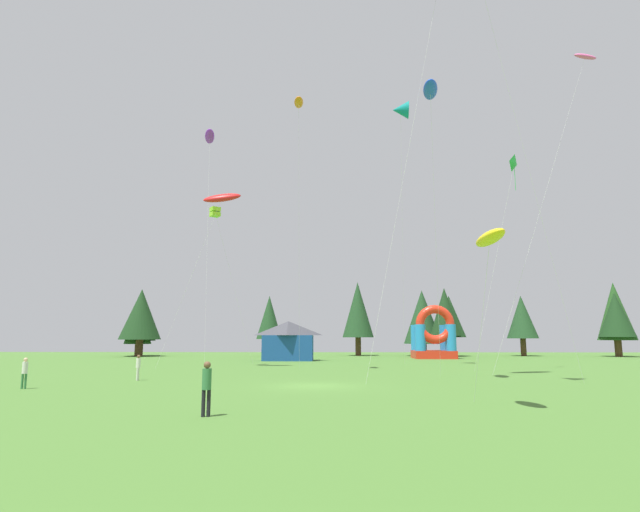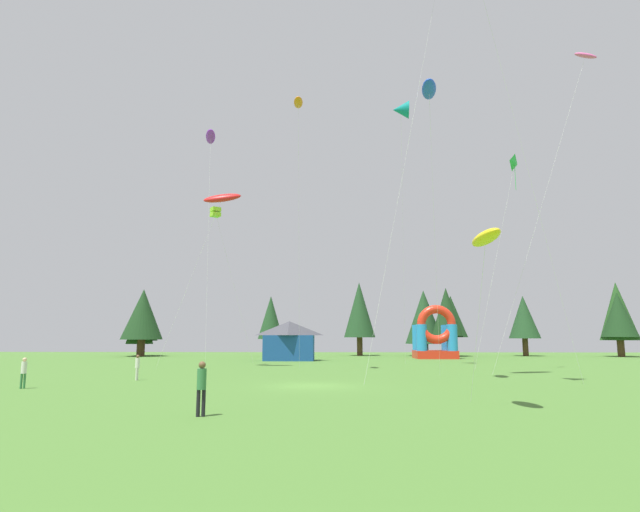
% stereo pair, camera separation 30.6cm
% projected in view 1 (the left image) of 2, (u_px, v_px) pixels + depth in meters
% --- Properties ---
extents(ground_plane, '(120.00, 120.00, 0.00)m').
position_uv_depth(ground_plane, '(313.00, 386.00, 28.12)').
color(ground_plane, '#47752D').
extents(kite_purple_parafoil, '(2.44, 6.43, 25.32)m').
position_uv_depth(kite_purple_parafoil, '(210.00, 137.00, 57.51)').
color(kite_purple_parafoil, purple).
rests_on(kite_purple_parafoil, ground_plane).
extents(kite_teal_delta, '(1.73, 6.98, 24.55)m').
position_uv_depth(kite_teal_delta, '(401.00, 110.00, 48.63)').
color(kite_teal_delta, '#0C7F7A').
rests_on(kite_teal_delta, ground_plane).
extents(kite_red_parafoil, '(6.91, 1.44, 15.48)m').
position_uv_depth(kite_red_parafoil, '(222.00, 198.00, 45.63)').
color(kite_red_parafoil, red).
rests_on(kite_red_parafoil, ground_plane).
extents(kite_lime_box, '(3.98, 3.06, 14.38)m').
position_uv_depth(kite_lime_box, '(215.00, 212.00, 47.53)').
color(kite_lime_box, '#8CD826').
rests_on(kite_lime_box, ground_plane).
extents(kite_orange_parafoil, '(0.84, 6.73, 21.40)m').
position_uv_depth(kite_orange_parafoil, '(299.00, 103.00, 41.35)').
color(kite_orange_parafoil, orange).
rests_on(kite_orange_parafoil, ground_plane).
extents(kite_green_diamond, '(4.66, 1.06, 17.35)m').
position_uv_depth(kite_green_diamond, '(515.00, 165.00, 42.92)').
color(kite_green_diamond, green).
rests_on(kite_green_diamond, ground_plane).
extents(kite_blue_parafoil, '(1.90, 6.97, 18.23)m').
position_uv_depth(kite_blue_parafoil, '(430.00, 90.00, 32.22)').
color(kite_blue_parafoil, blue).
rests_on(kite_blue_parafoil, ground_plane).
extents(kite_yellow_parafoil, '(1.00, 3.85, 6.71)m').
position_uv_depth(kite_yellow_parafoil, '(490.00, 238.00, 19.56)').
color(kite_yellow_parafoil, yellow).
rests_on(kite_yellow_parafoil, ground_plane).
extents(kite_pink_parafoil, '(9.80, 1.60, 24.92)m').
position_uv_depth(kite_pink_parafoil, '(585.00, 58.00, 40.85)').
color(kite_pink_parafoil, '#EA599E').
rests_on(kite_pink_parafoil, ground_plane).
extents(person_far_side, '(0.39, 0.39, 1.83)m').
position_uv_depth(person_far_side, '(207.00, 384.00, 17.53)').
color(person_far_side, black).
rests_on(person_far_side, ground_plane).
extents(person_near_camera, '(0.33, 0.33, 1.58)m').
position_uv_depth(person_near_camera, '(25.00, 370.00, 26.68)').
color(person_near_camera, '#33723F').
rests_on(person_near_camera, ground_plane).
extents(person_left_edge, '(0.28, 0.28, 1.54)m').
position_uv_depth(person_left_edge, '(138.00, 365.00, 31.74)').
color(person_left_edge, silver).
rests_on(person_left_edge, ground_plane).
extents(inflatable_orange_dome, '(4.89, 4.55, 6.39)m').
position_uv_depth(inflatable_orange_dome, '(434.00, 339.00, 62.83)').
color(inflatable_orange_dome, red).
rests_on(inflatable_orange_dome, ground_plane).
extents(festival_tent, '(5.48, 3.40, 4.33)m').
position_uv_depth(festival_tent, '(288.00, 341.00, 57.58)').
color(festival_tent, '#19478C').
rests_on(festival_tent, ground_plane).
extents(tree_row_0, '(3.67, 3.67, 7.32)m').
position_uv_depth(tree_row_0, '(139.00, 323.00, 71.67)').
color(tree_row_0, '#4C331E').
rests_on(tree_row_0, ground_plane).
extents(tree_row_1, '(4.10, 4.10, 7.59)m').
position_uv_depth(tree_row_1, '(141.00, 321.00, 72.57)').
color(tree_row_1, '#4C331E').
rests_on(tree_row_1, ground_plane).
extents(tree_row_2, '(5.52, 5.52, 9.03)m').
position_uv_depth(tree_row_2, '(141.00, 314.00, 70.15)').
color(tree_row_2, '#4C331E').
rests_on(tree_row_2, ground_plane).
extents(tree_row_3, '(3.37, 3.37, 8.07)m').
position_uv_depth(tree_row_3, '(269.00, 318.00, 69.58)').
color(tree_row_3, '#4C331E').
rests_on(tree_row_3, ground_plane).
extents(tree_row_4, '(4.36, 4.36, 10.24)m').
position_uv_depth(tree_row_4, '(358.00, 310.00, 72.93)').
color(tree_row_4, '#4C331E').
rests_on(tree_row_4, ground_plane).
extents(tree_row_5, '(5.28, 5.28, 9.06)m').
position_uv_depth(tree_row_5, '(422.00, 317.00, 72.29)').
color(tree_row_5, '#4C331E').
rests_on(tree_row_5, ground_plane).
extents(tree_row_6, '(4.10, 4.10, 9.16)m').
position_uv_depth(tree_row_6, '(445.00, 312.00, 69.69)').
color(tree_row_6, '#4C331E').
rests_on(tree_row_6, ground_plane).
extents(tree_row_7, '(4.31, 4.31, 8.20)m').
position_uv_depth(tree_row_7, '(449.00, 317.00, 71.12)').
color(tree_row_7, '#4C331E').
rests_on(tree_row_7, ground_plane).
extents(tree_row_8, '(4.18, 4.18, 8.25)m').
position_uv_depth(tree_row_8, '(522.00, 317.00, 71.60)').
color(tree_row_8, '#4C331E').
rests_on(tree_row_8, ground_plane).
extents(tree_row_9, '(4.52, 4.52, 8.44)m').
position_uv_depth(tree_row_9, '(616.00, 315.00, 68.89)').
color(tree_row_9, '#4C331E').
rests_on(tree_row_9, ground_plane).
extents(tree_row_10, '(4.83, 4.83, 9.89)m').
position_uv_depth(tree_row_10, '(615.00, 311.00, 69.54)').
color(tree_row_10, '#4C331E').
rests_on(tree_row_10, ground_plane).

